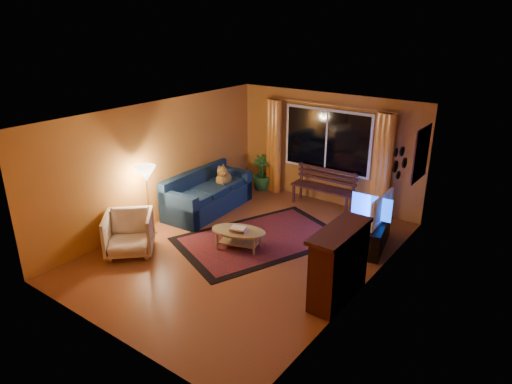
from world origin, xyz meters
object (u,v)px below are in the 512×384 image
Objects in this scene: floor_lamp at (148,201)px; coffee_table at (239,239)px; bench at (322,197)px; sofa at (208,192)px; tv_console at (374,235)px; armchair at (129,232)px.

coffee_table is (1.79, 0.54, -0.51)m from floor_lamp.
floor_lamp is at bearing -163.19° from coffee_table.
bench is 0.68× the size of sofa.
tv_console is (1.99, 1.52, 0.07)m from coffee_table.
armchair is at bearing -152.97° from tv_console.
bench is 1.05× the size of floor_lamp.
armchair is at bearing -115.20° from bench.
bench is at bearing 36.86° from sofa.
tv_console is at bearing 3.65° from sofa.
sofa is 3.68m from tv_console.
sofa reaches higher than tv_console.
sofa is 1.59m from floor_lamp.
sofa is (-1.93, -1.68, 0.22)m from bench.
coffee_table is 0.83× the size of tv_console.
floor_lamp reaches higher than coffee_table.
bench is at bearing 84.23° from coffee_table.
coffee_table is (1.66, -1.02, -0.25)m from sofa.
tv_console is (3.78, 2.06, -0.44)m from floor_lamp.
armchair is at bearing -89.98° from sofa.
bench is 2.57m from sofa.
tv_console is at bearing 37.44° from coffee_table.
armchair is 1.98m from coffee_table.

